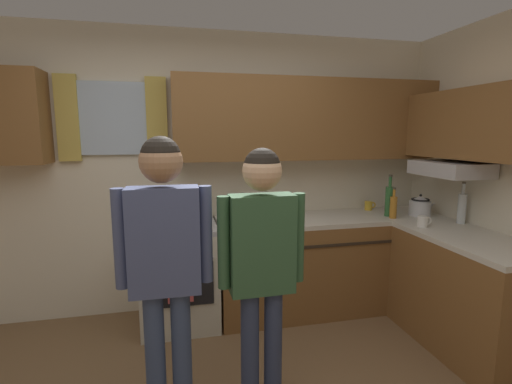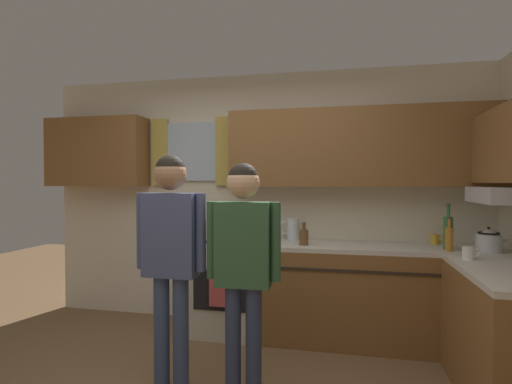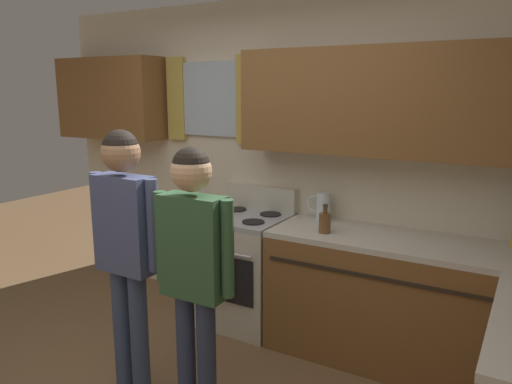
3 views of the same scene
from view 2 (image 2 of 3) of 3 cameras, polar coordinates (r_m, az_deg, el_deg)
name	(u,v)px [view 2 (image 2 of 3)]	position (r m, az deg, el deg)	size (l,w,h in m)	color
back_wall_unit	(262,179)	(4.16, 0.84, 1.91)	(4.60, 0.42, 2.60)	beige
kitchen_counter_run	(417,307)	(3.68, 21.89, -14.90)	(2.14, 1.79, 0.90)	brown
stove_oven	(231,284)	(4.08, -3.61, -12.91)	(0.65, 0.67, 1.10)	beige
bottle_oil_amber	(449,238)	(3.74, 25.71, -5.92)	(0.06, 0.06, 0.29)	#B27223
bottle_wine_green	(448,232)	(3.83, 25.59, -5.12)	(0.08, 0.08, 0.39)	#2D6633
bottle_squat_brown	(304,237)	(3.74, 6.79, -6.30)	(0.08, 0.08, 0.21)	brown
mug_mustard_yellow	(435,239)	(4.12, 24.07, -6.14)	(0.12, 0.08, 0.09)	gold
mug_ceramic_white	(469,253)	(3.43, 27.94, -7.65)	(0.13, 0.08, 0.09)	white
stovetop_kettle	(489,240)	(3.87, 30.13, -5.94)	(0.27, 0.20, 0.21)	silver
water_pitcher	(292,229)	(4.05, 5.13, -5.21)	(0.19, 0.11, 0.22)	silver
adult_left	(171,244)	(2.88, -12.00, -7.17)	(0.52, 0.23, 1.67)	#38476B
adult_in_plaid	(243,253)	(2.68, -1.83, -8.66)	(0.50, 0.22, 1.60)	#2D3856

